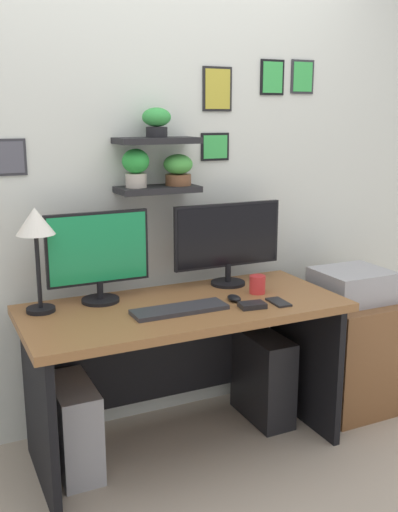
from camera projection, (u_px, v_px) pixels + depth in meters
The scene contains 15 objects.
ground_plane at pixel (185, 447), 2.95m from camera, with size 8.00×8.00×0.00m, color tan.
back_wall_assembly at pixel (149, 168), 3.02m from camera, with size 4.40×0.24×2.70m.
desk at pixel (180, 343), 2.87m from camera, with size 1.51×0.68×0.75m.
monitor_left at pixel (98, 254), 2.77m from camera, with size 0.49×0.18×0.43m.
monitor_right at pixel (228, 240), 3.05m from camera, with size 0.60×0.18×0.43m.
keyboard at pixel (180, 309), 2.67m from camera, with size 0.44×0.14×0.02m, color #2D2D33.
computer_mouse at pixel (234, 298), 2.82m from camera, with size 0.06×0.09×0.03m, color black.
desk_lamp at pixel (36, 230), 2.58m from camera, with size 0.17×0.17×0.48m.
cell_phone at pixel (279, 302), 2.79m from camera, with size 0.07×0.14×0.01m, color black.
coffee_mug at pixel (257, 284), 2.94m from camera, with size 0.08×0.08×0.09m, color red.
scissors_tray at pixel (252, 305), 2.72m from camera, with size 0.12×0.08×0.02m, color black.
drawer_cabinet at pixel (348, 353), 3.33m from camera, with size 0.44×0.50×0.62m, color brown.
printer at pixel (352, 285), 3.23m from camera, with size 0.38×0.34×0.17m, color #9E9EA3.
computer_tower_left at pixel (74, 427), 2.73m from camera, with size 0.18×0.40×0.42m, color #99999E.
computer_tower_right at pixel (263, 377), 3.19m from camera, with size 0.18×0.40×0.48m, color black.
Camera 1 is at (-1.07, -2.42, 1.61)m, focal length 41.41 mm.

